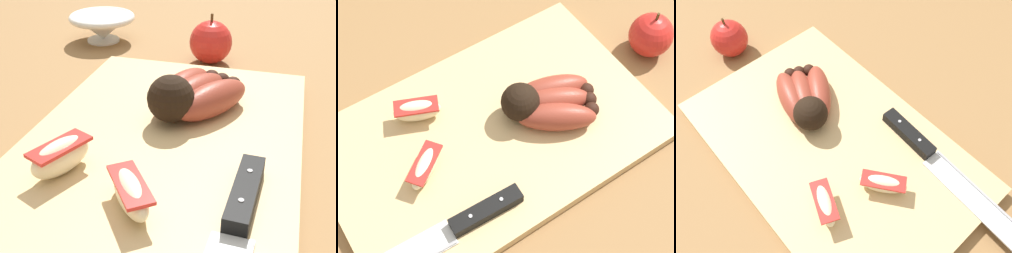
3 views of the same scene
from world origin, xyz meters
The scene contains 7 objects.
ground_plane centered at (0.00, 0.00, 0.00)m, with size 6.00×6.00×0.00m, color olive.
cutting_board centered at (-0.01, 0.02, 0.01)m, with size 0.47×0.30×0.02m, color tan.
banana_bunch centered at (0.08, 0.00, 0.04)m, with size 0.14×0.13×0.06m.
chefs_knife centered at (-0.13, -0.08, 0.03)m, with size 0.28×0.04×0.02m.
apple_wedge_near centered at (-0.12, 0.01, 0.04)m, with size 0.07×0.06×0.03m.
apple_wedge_middle centered at (-0.08, 0.09, 0.04)m, with size 0.07×0.05×0.04m.
whole_apple centered at (0.29, 0.02, 0.04)m, with size 0.07×0.07×0.08m.
Camera 3 is at (-0.23, 0.18, 0.50)m, focal length 36.75 mm.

